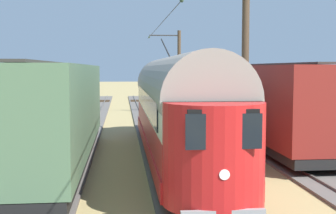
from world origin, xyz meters
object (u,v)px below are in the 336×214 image
(spare_tie_stack, at_px, (2,137))
(catenary_pole_mid_near, at_px, (243,74))
(vintage_streetcar, at_px, (176,105))
(coach_far_siding, at_px, (272,103))
(catenary_pole_foreground, at_px, (178,71))
(boxcar_adjacent, at_px, (52,112))

(spare_tie_stack, bearing_deg, catenary_pole_mid_near, 146.67)
(vintage_streetcar, height_order, spare_tie_stack, vintage_streetcar)
(coach_far_siding, relative_size, spare_tie_stack, 5.36)
(coach_far_siding, distance_m, catenary_pole_mid_near, 4.87)
(catenary_pole_foreground, bearing_deg, boxcar_adjacent, 69.94)
(vintage_streetcar, xyz_separation_m, spare_tie_stack, (8.46, -5.41, -2.00))
(catenary_pole_foreground, bearing_deg, spare_tie_stack, 50.63)
(boxcar_adjacent, height_order, catenary_pole_foreground, catenary_pole_foreground)
(vintage_streetcar, xyz_separation_m, boxcar_adjacent, (4.88, 1.26, -0.10))
(catenary_pole_mid_near, bearing_deg, spare_tie_stack, -33.33)
(coach_far_siding, height_order, catenary_pole_mid_near, catenary_pole_mid_near)
(coach_far_siding, bearing_deg, boxcar_adjacent, 19.55)
(catenary_pole_mid_near, xyz_separation_m, spare_tie_stack, (10.85, -7.13, -3.32))
(vintage_streetcar, xyz_separation_m, catenary_pole_foreground, (-2.38, -18.63, 1.32))
(coach_far_siding, relative_size, catenary_pole_mid_near, 1.87)
(vintage_streetcar, distance_m, boxcar_adjacent, 5.04)
(coach_far_siding, xyz_separation_m, catenary_pole_foreground, (2.50, -16.42, 1.43))
(vintage_streetcar, xyz_separation_m, catenary_pole_mid_near, (-2.38, 1.73, 1.32))
(boxcar_adjacent, bearing_deg, catenary_pole_foreground, -110.06)
(catenary_pole_mid_near, bearing_deg, boxcar_adjacent, -3.67)
(boxcar_adjacent, distance_m, catenary_pole_mid_near, 7.42)
(boxcar_adjacent, height_order, catenary_pole_mid_near, catenary_pole_mid_near)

